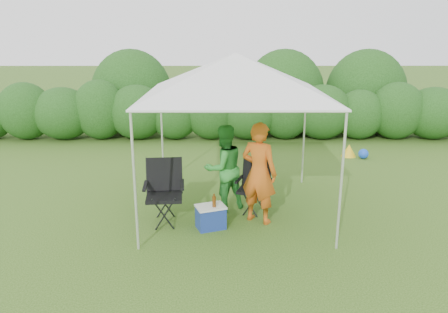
{
  "coord_description": "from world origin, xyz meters",
  "views": [
    {
      "loc": [
        -0.23,
        -6.97,
        3.18
      ],
      "look_at": [
        -0.2,
        0.4,
        1.05
      ],
      "focal_mm": 35.0,
      "sensor_mm": 36.0,
      "label": 1
    }
  ],
  "objects_px": {
    "man": "(259,173)",
    "chair_left": "(164,187)",
    "cooler": "(211,217)",
    "chair_right": "(255,182)",
    "woman": "(224,168)",
    "canopy": "(236,75)"
  },
  "relations": [
    {
      "from": "man",
      "to": "chair_left",
      "type": "bearing_deg",
      "value": 30.2
    },
    {
      "from": "man",
      "to": "cooler",
      "type": "distance_m",
      "value": 1.09
    },
    {
      "from": "chair_right",
      "to": "woman",
      "type": "height_order",
      "value": "woman"
    },
    {
      "from": "chair_right",
      "to": "chair_left",
      "type": "height_order",
      "value": "chair_left"
    },
    {
      "from": "canopy",
      "to": "chair_left",
      "type": "bearing_deg",
      "value": -158.72
    },
    {
      "from": "chair_right",
      "to": "man",
      "type": "relative_size",
      "value": 0.54
    },
    {
      "from": "canopy",
      "to": "woman",
      "type": "distance_m",
      "value": 1.68
    },
    {
      "from": "canopy",
      "to": "chair_left",
      "type": "relative_size",
      "value": 2.85
    },
    {
      "from": "canopy",
      "to": "man",
      "type": "relative_size",
      "value": 1.77
    },
    {
      "from": "canopy",
      "to": "woman",
      "type": "relative_size",
      "value": 1.96
    },
    {
      "from": "chair_right",
      "to": "man",
      "type": "xyz_separation_m",
      "value": [
        0.03,
        -0.49,
        0.34
      ]
    },
    {
      "from": "chair_right",
      "to": "woman",
      "type": "distance_m",
      "value": 0.62
    },
    {
      "from": "chair_left",
      "to": "woman",
      "type": "bearing_deg",
      "value": 22.48
    },
    {
      "from": "woman",
      "to": "cooler",
      "type": "relative_size",
      "value": 2.82
    },
    {
      "from": "woman",
      "to": "cooler",
      "type": "bearing_deg",
      "value": 44.9
    },
    {
      "from": "woman",
      "to": "man",
      "type": "bearing_deg",
      "value": 106.71
    },
    {
      "from": "chair_left",
      "to": "cooler",
      "type": "bearing_deg",
      "value": -25.68
    },
    {
      "from": "man",
      "to": "cooler",
      "type": "bearing_deg",
      "value": 49.85
    },
    {
      "from": "canopy",
      "to": "woman",
      "type": "xyz_separation_m",
      "value": [
        -0.2,
        0.05,
        -1.67
      ]
    },
    {
      "from": "canopy",
      "to": "chair_right",
      "type": "height_order",
      "value": "canopy"
    },
    {
      "from": "woman",
      "to": "cooler",
      "type": "xyz_separation_m",
      "value": [
        -0.22,
        -0.83,
        -0.59
      ]
    },
    {
      "from": "woman",
      "to": "canopy",
      "type": "bearing_deg",
      "value": 134.61
    }
  ]
}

